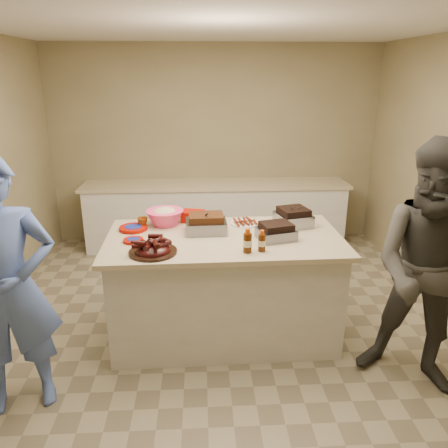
{
  "coord_description": "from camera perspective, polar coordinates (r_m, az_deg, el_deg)",
  "views": [
    {
      "loc": [
        -0.2,
        -3.58,
        2.32
      ],
      "look_at": [
        -0.01,
        0.01,
        1.07
      ],
      "focal_mm": 35.0,
      "sensor_mm": 36.0,
      "label": 1
    }
  ],
  "objects": [
    {
      "name": "room",
      "position": [
        4.27,
        0.08,
        -13.71
      ],
      "size": [
        4.5,
        5.0,
        2.7
      ],
      "primitive_type": null,
      "color": "#958861",
      "rests_on": "ground"
    },
    {
      "name": "back_counter",
      "position": [
        6.08,
        -1.07,
        1.26
      ],
      "size": [
        3.6,
        0.64,
        0.9
      ],
      "primitive_type": null,
      "color": "silver",
      "rests_on": "ground"
    },
    {
      "name": "island",
      "position": [
        4.24,
        0.04,
        -14.01
      ],
      "size": [
        2.07,
        1.12,
        0.97
      ],
      "primitive_type": null,
      "rotation": [
        0.0,
        0.0,
        0.02
      ],
      "color": "silver",
      "rests_on": "ground"
    },
    {
      "name": "rib_platter",
      "position": [
        3.51,
        -9.25,
        -3.75
      ],
      "size": [
        0.4,
        0.4,
        0.15
      ],
      "primitive_type": null,
      "rotation": [
        0.0,
        0.0,
        -0.06
      ],
      "color": "#390B09",
      "rests_on": "island"
    },
    {
      "name": "pulled_pork_tray",
      "position": [
        3.91,
        -2.33,
        -1.07
      ],
      "size": [
        0.37,
        0.28,
        0.11
      ],
      "primitive_type": "cube",
      "rotation": [
        0.0,
        0.0,
        0.04
      ],
      "color": "#47230F",
      "rests_on": "island"
    },
    {
      "name": "brisket_tray",
      "position": [
        3.78,
        6.78,
        -1.93
      ],
      "size": [
        0.35,
        0.32,
        0.09
      ],
      "primitive_type": "cube",
      "rotation": [
        0.0,
        0.0,
        0.26
      ],
      "color": "black",
      "rests_on": "island"
    },
    {
      "name": "roasting_pan",
      "position": [
        4.12,
        8.97,
        -0.2
      ],
      "size": [
        0.36,
        0.36,
        0.12
      ],
      "primitive_type": "cube",
      "rotation": [
        0.0,
        0.0,
        0.26
      ],
      "color": "gray",
      "rests_on": "island"
    },
    {
      "name": "coleslaw_bowl",
      "position": [
        4.13,
        -7.67,
        -0.09
      ],
      "size": [
        0.36,
        0.36,
        0.24
      ],
      "primitive_type": null,
      "rotation": [
        0.0,
        0.0,
        0.02
      ],
      "color": "#FD417B",
      "rests_on": "island"
    },
    {
      "name": "sausage_plate",
      "position": [
        4.12,
        2.7,
        0.02
      ],
      "size": [
        0.32,
        0.32,
        0.04
      ],
      "primitive_type": "cylinder",
      "rotation": [
        0.0,
        0.0,
        0.24
      ],
      "color": "silver",
      "rests_on": "island"
    },
    {
      "name": "mac_cheese_dish",
      "position": [
        4.27,
        8.72,
        0.52
      ],
      "size": [
        0.29,
        0.24,
        0.07
      ],
      "primitive_type": "cube",
      "rotation": [
        0.0,
        0.0,
        -0.17
      ],
      "color": "orange",
      "rests_on": "island"
    },
    {
      "name": "bbq_bottle_a",
      "position": [
        3.48,
        3.06,
        -3.71
      ],
      "size": [
        0.07,
        0.07,
        0.2
      ],
      "primitive_type": "cylinder",
      "rotation": [
        0.0,
        0.0,
        0.02
      ],
      "color": "#421C05",
      "rests_on": "island"
    },
    {
      "name": "bbq_bottle_b",
      "position": [
        3.51,
        4.93,
        -3.54
      ],
      "size": [
        0.06,
        0.06,
        0.18
      ],
      "primitive_type": "cylinder",
      "rotation": [
        0.0,
        0.0,
        0.02
      ],
      "color": "#421C05",
      "rests_on": "island"
    },
    {
      "name": "mustard_bottle",
      "position": [
        3.88,
        -3.95,
        -1.23
      ],
      "size": [
        0.05,
        0.05,
        0.12
      ],
      "primitive_type": "cylinder",
      "rotation": [
        0.0,
        0.0,
        0.02
      ],
      "color": "#D8A300",
      "rests_on": "island"
    },
    {
      "name": "sauce_bowl",
      "position": [
        3.94,
        -0.63,
        -0.9
      ],
      "size": [
        0.14,
        0.05,
        0.14
      ],
      "primitive_type": "imported",
      "rotation": [
        0.0,
        0.0,
        0.02
      ],
      "color": "silver",
      "rests_on": "island"
    },
    {
      "name": "plate_stack_large",
      "position": [
        4.05,
        -11.75,
        -0.75
      ],
      "size": [
        0.26,
        0.26,
        0.03
      ],
      "primitive_type": "cylinder",
      "rotation": [
        0.0,
        0.0,
        0.02
      ],
      "color": "#9C0B00",
      "rests_on": "island"
    },
    {
      "name": "plate_stack_small",
      "position": [
        3.76,
        -11.74,
        -2.28
      ],
      "size": [
        0.17,
        0.17,
        0.02
      ],
      "primitive_type": "cylinder",
      "rotation": [
        0.0,
        0.0,
        0.02
      ],
      "color": "#9C0B00",
      "rests_on": "island"
    },
    {
      "name": "plastic_cup",
      "position": [
        4.11,
        -10.55,
        -0.37
      ],
      "size": [
        0.1,
        0.09,
        0.1
      ],
      "primitive_type": "imported",
      "rotation": [
        0.0,
        0.0,
        0.02
      ],
      "color": "#8B450C",
      "rests_on": "island"
    },
    {
      "name": "basket_stack",
      "position": [
        4.2,
        -4.04,
        0.34
      ],
      "size": [
        0.24,
        0.2,
        0.1
      ],
      "primitive_type": "cube",
      "rotation": [
        0.0,
        0.0,
        -0.22
      ],
      "color": "#9C0B00",
      "rests_on": "island"
    },
    {
      "name": "guest_blue",
      "position": [
        3.83,
        -24.26,
        -20.15
      ],
      "size": [
        1.15,
        1.97,
        0.44
      ],
      "primitive_type": "imported",
      "rotation": [
        0.0,
        0.0,
        0.27
      ],
      "color": "#5572C8",
      "rests_on": "ground"
    },
    {
      "name": "guest_gray",
      "position": [
        3.99,
        23.64,
        -18.24
      ],
      "size": [
        1.79,
        2.12,
        0.73
      ],
      "primitive_type": "imported",
      "rotation": [
        0.0,
        0.0,
        -0.55
      ],
      "color": "#44423D",
      "rests_on": "ground"
    }
  ]
}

